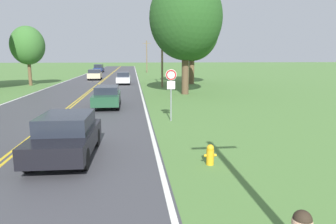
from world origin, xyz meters
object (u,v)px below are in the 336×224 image
object	(u,v)px
tree_far_back	(192,30)
car_dark_green_sedan_approaching	(107,96)
car_champagne_suv_mid_far	(95,74)
traffic_sign	(171,82)
tree_behind_sign	(186,18)
car_dark_blue_suv_receding	(99,68)
fire_hydrant	(210,154)
tree_right_cluster	(28,46)
car_silver_sedan_mid_near	(124,78)
car_black_sedan_nearest	(66,135)

from	to	relation	value
tree_far_back	car_dark_green_sedan_approaching	distance (m)	20.98
car_dark_green_sedan_approaching	car_champagne_suv_mid_far	world-z (taller)	car_champagne_suv_mid_far
traffic_sign	car_dark_green_sedan_approaching	bearing A→B (deg)	126.34
tree_behind_sign	car_dark_blue_suv_receding	size ratio (longest dim) A/B	2.21
tree_far_back	fire_hydrant	bearing A→B (deg)	-100.02
tree_behind_sign	tree_right_cluster	distance (m)	20.92
fire_hydrant	car_silver_sedan_mid_near	distance (m)	30.96
tree_behind_sign	car_silver_sedan_mid_near	distance (m)	14.68
tree_right_cluster	car_dark_green_sedan_approaching	world-z (taller)	tree_right_cluster
traffic_sign	tree_far_back	size ratio (longest dim) A/B	0.26
car_silver_sedan_mid_near	tree_right_cluster	bearing A→B (deg)	-85.68
traffic_sign	car_dark_blue_suv_receding	world-z (taller)	traffic_sign
fire_hydrant	car_champagne_suv_mid_far	world-z (taller)	car_champagne_suv_mid_far
car_champagne_suv_mid_far	car_dark_blue_suv_receding	xyz separation A→B (m)	(-1.88, 23.43, 0.11)
tree_behind_sign	car_dark_green_sedan_approaching	xyz separation A→B (m)	(-6.80, -6.72, -6.22)
tree_far_back	car_dark_blue_suv_receding	size ratio (longest dim) A/B	2.21
car_dark_green_sedan_approaching	fire_hydrant	bearing A→B (deg)	18.60
car_dark_green_sedan_approaching	car_champagne_suv_mid_far	xyz separation A→B (m)	(-3.99, 26.47, 0.09)
tree_right_cluster	car_silver_sedan_mid_near	xyz separation A→B (m)	(11.50, 0.74, -4.10)
tree_right_cluster	car_silver_sedan_mid_near	world-z (taller)	tree_right_cluster
fire_hydrant	tree_right_cluster	xyz separation A→B (m)	(-15.14, 30.00, 4.53)
traffic_sign	car_dark_green_sedan_approaching	distance (m)	6.72
car_champagne_suv_mid_far	traffic_sign	bearing A→B (deg)	-167.54
tree_far_back	car_black_sedan_nearest	distance (m)	30.85
tree_behind_sign	car_dark_green_sedan_approaching	size ratio (longest dim) A/B	2.38
traffic_sign	car_champagne_suv_mid_far	distance (m)	32.76
tree_right_cluster	car_dark_blue_suv_receding	distance (m)	32.73
tree_far_back	car_dark_green_sedan_approaching	world-z (taller)	tree_far_back
traffic_sign	car_dark_blue_suv_receding	xyz separation A→B (m)	(-9.77, 55.20, -1.18)
tree_right_cluster	car_dark_blue_suv_receding	world-z (taller)	tree_right_cluster
fire_hydrant	tree_behind_sign	world-z (taller)	tree_behind_sign
traffic_sign	car_black_sedan_nearest	xyz separation A→B (m)	(-4.43, -5.58, -1.36)
car_silver_sedan_mid_near	car_champagne_suv_mid_far	size ratio (longest dim) A/B	1.09
car_black_sedan_nearest	car_silver_sedan_mid_near	xyz separation A→B (m)	(1.19, 29.39, -0.01)
fire_hydrant	tree_far_back	size ratio (longest dim) A/B	0.06
fire_hydrant	tree_behind_sign	size ratio (longest dim) A/B	0.06
traffic_sign	car_black_sedan_nearest	distance (m)	7.25
fire_hydrant	tree_behind_sign	distance (m)	20.23
car_dark_green_sedan_approaching	car_silver_sedan_mid_near	distance (m)	18.53
tree_right_cluster	car_black_sedan_nearest	xyz separation A→B (m)	(10.31, -28.66, -4.08)
tree_right_cluster	fire_hydrant	bearing A→B (deg)	-63.23
car_champagne_suv_mid_far	tree_far_back	bearing A→B (deg)	-124.57
tree_far_back	car_silver_sedan_mid_near	distance (m)	10.85
tree_behind_sign	car_black_sedan_nearest	world-z (taller)	tree_behind_sign
tree_right_cluster	car_black_sedan_nearest	distance (m)	30.73
tree_far_back	car_black_sedan_nearest	size ratio (longest dim) A/B	2.60
traffic_sign	car_dark_blue_suv_receding	distance (m)	56.07
tree_behind_sign	tree_right_cluster	bearing A→B (deg)	147.90
car_silver_sedan_mid_near	car_dark_blue_suv_receding	world-z (taller)	car_dark_blue_suv_receding
car_champagne_suv_mid_far	car_dark_blue_suv_receding	bearing A→B (deg)	3.11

